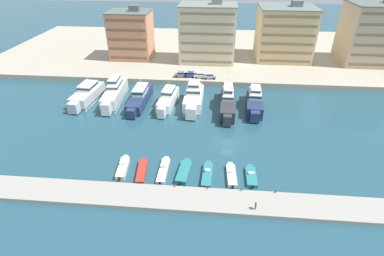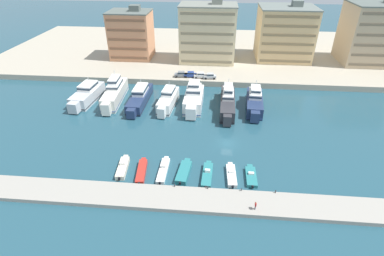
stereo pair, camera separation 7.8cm
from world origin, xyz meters
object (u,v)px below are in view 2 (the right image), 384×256
at_px(yacht_navy_mid_left, 140,98).
at_px(yacht_navy_mid_right, 255,101).
at_px(yacht_ivory_left, 115,93).
at_px(motorboat_teal_center_left, 184,172).
at_px(yacht_white_center_left, 168,100).
at_px(motorboat_cream_far_left, 123,167).
at_px(car_grey_far_left, 181,74).
at_px(car_blue_left, 190,74).
at_px(motorboat_white_mid_left, 163,170).
at_px(yacht_silver_far_left, 87,95).
at_px(motorboat_teal_mid_right, 251,176).
at_px(car_white_mid_left, 200,75).
at_px(yacht_white_center, 194,98).
at_px(pedestrian_near_edge, 256,205).
at_px(yacht_charcoal_center_right, 228,101).
at_px(motorboat_white_center_right, 231,175).
at_px(car_silver_center_left, 210,76).
at_px(motorboat_teal_center, 207,175).
at_px(motorboat_red_left, 142,171).

relative_size(yacht_navy_mid_left, yacht_navy_mid_right, 1.11).
distance_m(yacht_ivory_left, motorboat_teal_center_left, 39.09).
relative_size(yacht_white_center_left, motorboat_cream_far_left, 2.09).
height_order(yacht_ivory_left, car_grey_far_left, yacht_ivory_left).
bearing_deg(car_blue_left, motorboat_white_mid_left, -91.36).
bearing_deg(motorboat_cream_far_left, motorboat_white_mid_left, 0.82).
bearing_deg(car_grey_far_left, yacht_silver_far_left, -146.94).
xyz_separation_m(yacht_silver_far_left, motorboat_white_mid_left, (27.35, -29.78, -1.61)).
xyz_separation_m(motorboat_teal_mid_right, car_white_mid_left, (-12.94, 46.38, 2.42)).
bearing_deg(yacht_white_center, pedestrian_near_edge, -70.49).
xyz_separation_m(yacht_navy_mid_left, yacht_charcoal_center_right, (24.89, -1.01, 0.41)).
relative_size(yacht_silver_far_left, car_white_mid_left, 4.05).
height_order(yacht_white_center_left, motorboat_cream_far_left, yacht_white_center_left).
relative_size(yacht_charcoal_center_right, car_grey_far_left, 4.85).
relative_size(yacht_ivory_left, car_white_mid_left, 4.67).
bearing_deg(yacht_navy_mid_right, motorboat_teal_mid_right, -95.99).
height_order(yacht_silver_far_left, yacht_navy_mid_right, yacht_navy_mid_right).
relative_size(yacht_white_center, car_blue_left, 3.94).
bearing_deg(car_blue_left, yacht_silver_far_left, -149.69).
relative_size(yacht_silver_far_left, car_grey_far_left, 4.03).
height_order(motorboat_white_center_right, motorboat_teal_mid_right, motorboat_white_center_right).
xyz_separation_m(motorboat_white_center_right, car_silver_center_left, (-5.98, 45.97, 2.37)).
height_order(motorboat_cream_far_left, motorboat_teal_mid_right, motorboat_cream_far_left).
distance_m(motorboat_white_mid_left, car_silver_center_left, 46.28).
relative_size(motorboat_white_center_right, car_blue_left, 1.77).
xyz_separation_m(yacht_white_center_left, motorboat_teal_center_left, (7.69, -28.77, -1.51)).
xyz_separation_m(motorboat_white_mid_left, motorboat_teal_center, (8.82, -0.71, 0.08)).
distance_m(yacht_silver_far_left, car_white_mid_left, 35.68).
height_order(motorboat_cream_far_left, pedestrian_near_edge, pedestrian_near_edge).
bearing_deg(yacht_white_center, motorboat_teal_center, -80.14).
bearing_deg(motorboat_cream_far_left, pedestrian_near_edge, -19.80).
distance_m(yacht_navy_mid_right, car_blue_left, 25.83).
relative_size(motorboat_white_center_right, car_white_mid_left, 1.75).
bearing_deg(motorboat_white_mid_left, yacht_white_center, 82.85).
bearing_deg(car_grey_far_left, motorboat_teal_center_left, -82.46).
height_order(yacht_white_center_left, car_grey_far_left, yacht_white_center_left).
height_order(yacht_white_center_left, motorboat_teal_mid_right, yacht_white_center_left).
relative_size(motorboat_cream_far_left, motorboat_white_mid_left, 0.88).
bearing_deg(yacht_white_center, motorboat_white_mid_left, -97.15).
distance_m(yacht_navy_mid_right, motorboat_red_left, 39.01).
height_order(yacht_white_center_left, yacht_white_center, yacht_white_center).
height_order(motorboat_cream_far_left, car_blue_left, car_blue_left).
bearing_deg(yacht_ivory_left, car_grey_far_left, 41.53).
bearing_deg(motorboat_white_center_right, car_white_mid_left, 101.11).
relative_size(yacht_silver_far_left, yacht_navy_mid_left, 0.89).
relative_size(yacht_white_center, motorboat_teal_mid_right, 2.43).
bearing_deg(motorboat_teal_mid_right, yacht_white_center_left, 125.86).
height_order(yacht_silver_far_left, yacht_ivory_left, yacht_ivory_left).
distance_m(yacht_white_center_left, motorboat_teal_center, 31.76).
bearing_deg(yacht_navy_mid_right, yacht_silver_far_left, 179.43).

